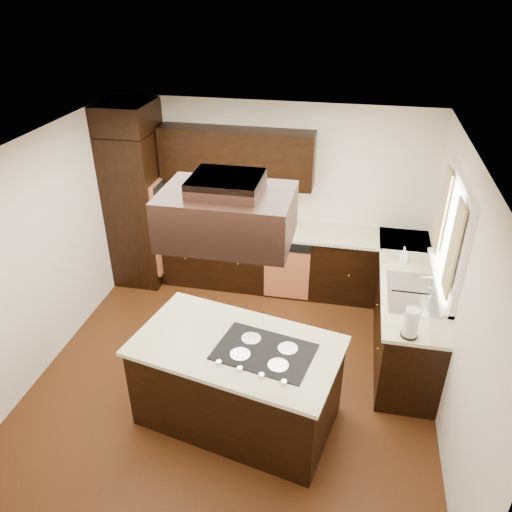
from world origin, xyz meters
name	(u,v)px	position (x,y,z in m)	size (l,w,h in m)	color
floor	(236,371)	(0.00, 0.00, -0.01)	(4.20, 4.20, 0.02)	#5F3114
ceiling	(231,152)	(0.00, 0.00, 2.51)	(4.20, 4.20, 0.02)	white
wall_back	(271,195)	(0.00, 2.11, 1.25)	(4.20, 0.02, 2.50)	#F4E6D0
wall_front	(154,448)	(0.00, -2.11, 1.25)	(4.20, 0.02, 2.50)	#F4E6D0
wall_left	(42,254)	(-2.11, 0.00, 1.25)	(0.02, 4.20, 2.50)	#F4E6D0
wall_right	(457,300)	(2.11, 0.00, 1.25)	(0.02, 4.20, 2.50)	#F4E6D0
oven_column	(138,209)	(-1.78, 1.71, 1.06)	(0.65, 0.75, 2.12)	black
wall_oven_face	(162,207)	(-1.43, 1.71, 1.12)	(0.05, 0.62, 0.78)	#CD7046
base_cabinets_back	(269,258)	(0.03, 1.80, 0.44)	(2.93, 0.60, 0.88)	black
base_cabinets_right	(404,311)	(1.80, 0.90, 0.44)	(0.60, 2.40, 0.88)	black
countertop_back	(269,229)	(0.03, 1.79, 0.90)	(2.93, 0.63, 0.04)	beige
countertop_right	(409,277)	(1.79, 0.90, 0.90)	(0.63, 2.40, 0.04)	beige
upper_cabinets	(236,157)	(-0.43, 1.93, 1.81)	(2.00, 0.34, 0.72)	black
dishwasher_front	(287,274)	(0.33, 1.50, 0.40)	(0.60, 0.05, 0.72)	#CD7046
window_frame	(453,234)	(2.07, 0.55, 1.65)	(0.06, 1.32, 1.12)	white
window_pane	(456,234)	(2.10, 0.55, 1.65)	(0.00, 1.20, 1.00)	white
curtain_left	(453,249)	(2.01, 0.13, 1.70)	(0.02, 0.34, 0.90)	beige
curtain_right	(442,211)	(2.01, 0.97, 1.70)	(0.02, 0.34, 0.90)	beige
sink_rim	(413,293)	(1.80, 0.55, 0.92)	(0.52, 0.84, 0.01)	silver
island	(237,383)	(0.17, -0.63, 0.44)	(1.81, 0.99, 0.88)	black
island_top	(236,346)	(0.17, -0.63, 0.90)	(1.88, 1.05, 0.04)	beige
cooktop	(264,352)	(0.44, -0.69, 0.93)	(0.86, 0.57, 0.01)	black
range_hood	(227,216)	(0.10, -0.55, 2.16)	(1.05, 0.72, 0.42)	black
hood_duct	(226,184)	(0.10, -0.55, 2.44)	(0.55, 0.50, 0.13)	black
blender_base	(183,217)	(-1.15, 1.76, 0.97)	(0.15, 0.15, 0.10)	silver
blender_pitcher	(182,205)	(-1.15, 1.76, 1.15)	(0.13, 0.13, 0.26)	silver
spice_rack	(239,217)	(-0.36, 1.74, 1.06)	(0.33, 0.08, 0.27)	black
mixing_bowl	(194,222)	(-0.98, 1.69, 0.95)	(0.24, 0.24, 0.06)	white
soap_bottle	(404,255)	(1.72, 1.20, 1.02)	(0.09, 0.09, 0.20)	white
paper_towel	(411,323)	(1.72, -0.20, 1.07)	(0.14, 0.14, 0.30)	white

